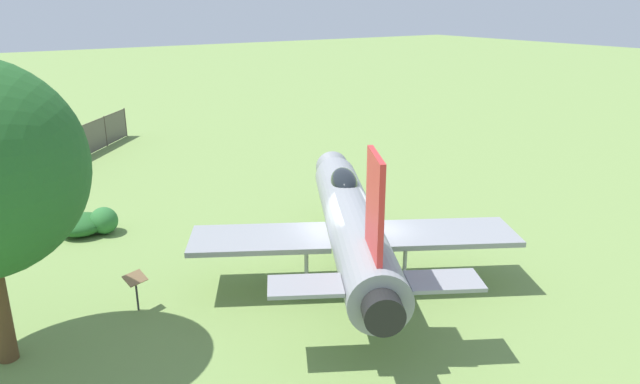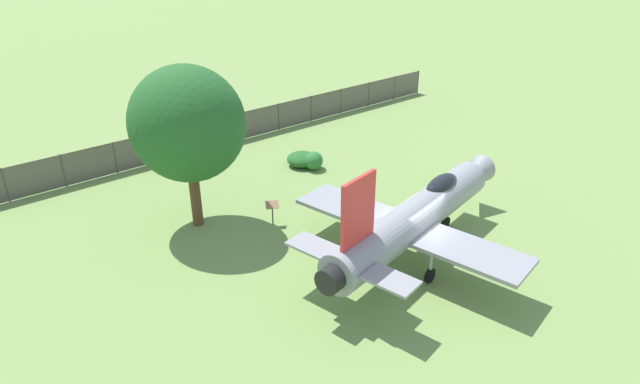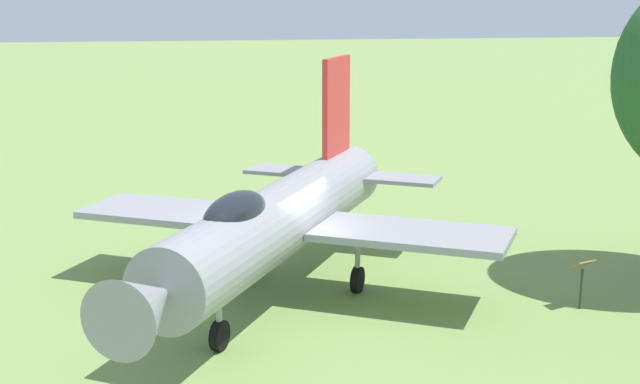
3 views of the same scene
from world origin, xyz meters
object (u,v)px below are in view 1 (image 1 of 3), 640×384
display_jet (351,219)px  shrub_near_fence (81,224)px  info_plaque (136,283)px  shrub_by_tree (104,220)px

display_jet → shrub_near_fence: bearing=67.6°
shrub_near_fence → info_plaque: size_ratio=1.53×
shrub_near_fence → shrub_by_tree: size_ratio=1.52×
display_jet → shrub_by_tree: display_jet is taller
display_jet → shrub_by_tree: 9.90m
shrub_near_fence → info_plaque: (-6.89, -0.12, 0.47)m
display_jet → shrub_by_tree: bearing=65.5°
shrub_near_fence → info_plaque: 6.90m
shrub_near_fence → shrub_by_tree: shrub_by_tree is taller
shrub_by_tree → info_plaque: info_plaque is taller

